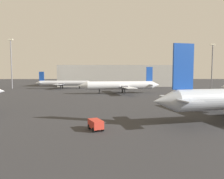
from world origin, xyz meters
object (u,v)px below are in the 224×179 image
Objects in this scene: baggage_cart at (96,124)px; light_mast_right at (212,64)px; airplane_far_left at (121,85)px; light_mast_left at (11,61)px; airplane_far_right at (63,83)px.

light_mast_right is at bearing 119.50° from baggage_cart.
light_mast_left reaches higher than airplane_far_left.
baggage_cart is at bearing 72.14° from airplane_far_left.
baggage_cart is 91.56m from light_mast_right.
light_mast_left is at bearing -173.30° from baggage_cart.
airplane_far_left is 1.40× the size of light_mast_right.
airplane_far_left reaches higher than airplane_far_right.
light_mast_left reaches higher than baggage_cart.
airplane_far_left is 1.05× the size of airplane_far_right.
light_mast_left is at bearing -178.85° from airplane_far_right.
airplane_far_right is at bearing 179.48° from light_mast_right.
light_mast_left is (-52.52, 26.34, 10.49)m from airplane_far_left.
airplane_far_left is at bearing -151.73° from light_mast_right.
airplane_far_left is 53.78m from light_mast_right.
baggage_cart is 89.27m from light_mast_left.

